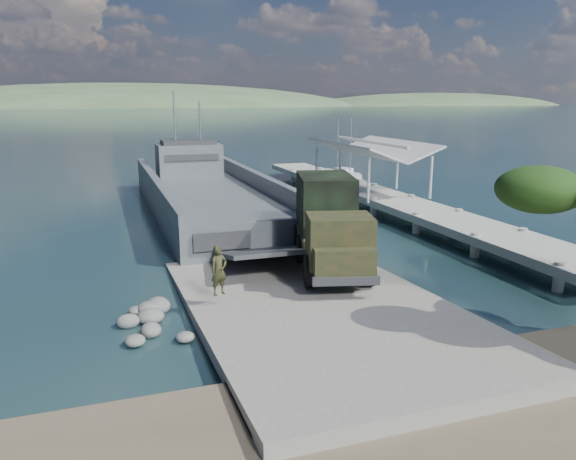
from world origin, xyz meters
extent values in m
plane|color=#19373D|center=(0.00, 0.00, 0.00)|extent=(1400.00, 1400.00, 0.00)
cube|color=slate|center=(0.00, -1.00, 0.25)|extent=(10.00, 18.00, 0.50)
cube|color=#A2A298|center=(13.00, 18.00, 1.00)|extent=(4.00, 44.00, 0.50)
cube|color=#464F52|center=(0.08, 21.52, 0.43)|extent=(8.81, 28.65, 2.38)
cube|color=#464F52|center=(-3.92, 21.55, 2.19)|extent=(0.81, 28.58, 1.24)
cube|color=#464F52|center=(4.08, 21.48, 2.19)|extent=(0.81, 28.58, 1.24)
cube|color=#464F52|center=(-0.04, 7.32, 0.95)|extent=(8.58, 0.45, 2.48)
cube|color=#464F52|center=(0.16, 31.04, 3.05)|extent=(5.75, 3.86, 2.86)
cube|color=#2D2F33|center=(0.16, 31.04, 4.67)|extent=(4.79, 3.09, 0.38)
cylinder|color=#929598|center=(-0.99, 31.05, 6.86)|extent=(0.15, 0.15, 4.76)
cylinder|color=#929598|center=(1.30, 31.03, 6.38)|extent=(0.15, 0.15, 3.81)
cylinder|color=black|center=(0.43, 0.96, 1.22)|extent=(0.86, 1.52, 1.44)
cylinder|color=black|center=(2.89, 0.28, 1.22)|extent=(0.86, 1.52, 1.44)
cylinder|color=black|center=(1.42, 4.60, 1.22)|extent=(0.86, 1.52, 1.44)
cylinder|color=black|center=(3.89, 3.93, 1.22)|extent=(0.86, 1.52, 1.44)
cylinder|color=black|center=(2.01, 6.74, 1.22)|extent=(0.86, 1.52, 1.44)
cylinder|color=black|center=(4.48, 6.07, 1.22)|extent=(0.86, 1.52, 1.44)
cube|color=black|center=(2.48, 3.62, 1.39)|extent=(4.58, 8.79, 0.28)
cube|color=black|center=(1.69, 0.73, 2.55)|extent=(3.26, 2.88, 2.22)
cube|color=black|center=(1.34, -0.56, 2.00)|extent=(2.73, 1.64, 1.11)
cube|color=black|center=(2.89, 5.12, 1.78)|extent=(4.03, 5.66, 0.39)
cube|color=black|center=(2.95, 5.34, 3.39)|extent=(3.68, 4.77, 2.78)
cube|color=#2D2F33|center=(1.19, -1.09, 1.33)|extent=(2.75, 1.00, 0.33)
imported|color=black|center=(-3.78, 0.24, 1.52)|extent=(0.87, 0.73, 2.03)
cube|color=#BBBBBB|center=(16.41, 30.73, 0.26)|extent=(2.66, 5.90, 0.93)
cube|color=#BBBBBB|center=(16.22, 29.72, 0.88)|extent=(1.72, 1.89, 0.62)
cylinder|color=#929598|center=(16.41, 30.73, 3.62)|extent=(0.10, 0.10, 6.21)
cube|color=#BBBBBB|center=(17.29, 35.78, 0.25)|extent=(3.23, 5.74, 0.90)
cube|color=#BBBBBB|center=(17.60, 34.82, 0.85)|extent=(1.83, 1.96, 0.60)
cylinder|color=#929598|center=(17.29, 35.78, 3.51)|extent=(0.10, 0.10, 6.02)
ellipsoid|color=#17330E|center=(5.73, -6.26, 5.66)|extent=(2.83, 2.83, 1.62)
camera|label=1|loc=(-8.19, -20.89, 8.62)|focal=35.00mm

